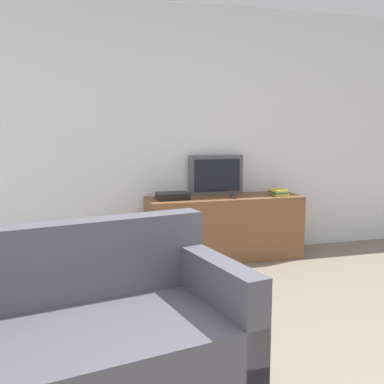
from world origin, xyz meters
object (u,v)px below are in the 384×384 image
object	(u,v)px
tv_stand	(224,228)
book_stack	(278,192)
set_top_box	(173,196)
television	(216,175)
remote_on_stand	(233,196)
couch	(75,346)

from	to	relation	value
tv_stand	book_stack	distance (m)	0.68
tv_stand	set_top_box	world-z (taller)	set_top_box
television	remote_on_stand	size ratio (longest dim) A/B	2.91
couch	book_stack	xyz separation A→B (m)	(2.13, 2.03, 0.40)
remote_on_stand	set_top_box	world-z (taller)	set_top_box
television	couch	xyz separation A→B (m)	(-1.53, -2.29, -0.58)
book_stack	remote_on_stand	bearing A→B (deg)	179.76
book_stack	set_top_box	xyz separation A→B (m)	(-1.12, 0.06, -0.00)
couch	book_stack	bearing A→B (deg)	32.34
book_stack	remote_on_stand	world-z (taller)	book_stack
television	set_top_box	distance (m)	0.58
television	couch	bearing A→B (deg)	-123.75
television	couch	distance (m)	2.81
tv_stand	television	distance (m)	0.57
television	couch	world-z (taller)	television
tv_stand	set_top_box	distance (m)	0.66
tv_stand	book_stack	world-z (taller)	book_stack
couch	set_top_box	bearing A→B (deg)	52.98
television	book_stack	distance (m)	0.68
couch	set_top_box	xyz separation A→B (m)	(1.01, 2.09, 0.40)
tv_stand	remote_on_stand	size ratio (longest dim) A/B	8.02
television	remote_on_stand	bearing A→B (deg)	-68.67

